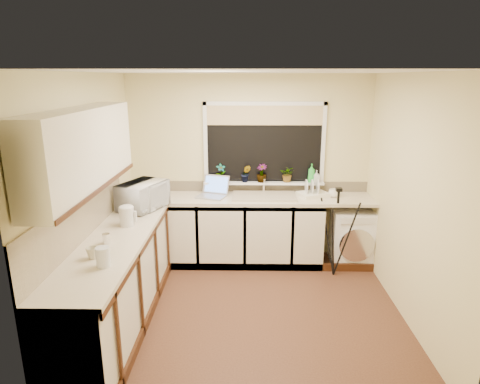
% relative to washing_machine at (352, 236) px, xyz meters
% --- Properties ---
extents(floor, '(3.20, 3.20, 0.00)m').
position_rel_washing_machine_xyz_m(floor, '(-1.36, -1.19, -0.37)').
color(floor, brown).
rests_on(floor, ground).
extents(ceiling, '(3.20, 3.20, 0.00)m').
position_rel_washing_machine_xyz_m(ceiling, '(-1.36, -1.19, 2.08)').
color(ceiling, white).
rests_on(ceiling, ground).
extents(wall_back, '(3.20, 0.00, 3.20)m').
position_rel_washing_machine_xyz_m(wall_back, '(-1.36, 0.31, 0.85)').
color(wall_back, beige).
rests_on(wall_back, ground).
extents(wall_front, '(3.20, 0.00, 3.20)m').
position_rel_washing_machine_xyz_m(wall_front, '(-1.36, -2.69, 0.85)').
color(wall_front, beige).
rests_on(wall_front, ground).
extents(wall_left, '(0.00, 3.00, 3.00)m').
position_rel_washing_machine_xyz_m(wall_left, '(-2.96, -1.19, 0.85)').
color(wall_left, beige).
rests_on(wall_left, ground).
extents(wall_right, '(0.00, 3.00, 3.00)m').
position_rel_washing_machine_xyz_m(wall_right, '(0.24, -1.19, 0.85)').
color(wall_right, beige).
rests_on(wall_right, ground).
extents(base_cabinet_back, '(2.55, 0.60, 0.86)m').
position_rel_washing_machine_xyz_m(base_cabinet_back, '(-1.69, 0.01, 0.06)').
color(base_cabinet_back, silver).
rests_on(base_cabinet_back, floor).
extents(base_cabinet_left, '(0.54, 2.40, 0.86)m').
position_rel_washing_machine_xyz_m(base_cabinet_left, '(-2.66, -1.49, 0.06)').
color(base_cabinet_left, silver).
rests_on(base_cabinet_left, floor).
extents(worktop_back, '(3.20, 0.60, 0.04)m').
position_rel_washing_machine_xyz_m(worktop_back, '(-1.36, 0.01, 0.51)').
color(worktop_back, beige).
rests_on(worktop_back, base_cabinet_back).
extents(worktop_left, '(0.60, 2.40, 0.04)m').
position_rel_washing_machine_xyz_m(worktop_left, '(-2.66, -1.49, 0.51)').
color(worktop_left, beige).
rests_on(worktop_left, base_cabinet_left).
extents(upper_cabinet, '(0.28, 1.90, 0.70)m').
position_rel_washing_machine_xyz_m(upper_cabinet, '(-2.80, -1.64, 1.43)').
color(upper_cabinet, silver).
rests_on(upper_cabinet, wall_left).
extents(splashback_left, '(0.02, 2.40, 0.45)m').
position_rel_washing_machine_xyz_m(splashback_left, '(-2.95, -1.49, 0.75)').
color(splashback_left, beige).
rests_on(splashback_left, wall_left).
extents(splashback_back, '(3.20, 0.02, 0.14)m').
position_rel_washing_machine_xyz_m(splashback_back, '(-1.36, 0.29, 0.60)').
color(splashback_back, beige).
rests_on(splashback_back, wall_back).
extents(window_glass, '(1.50, 0.02, 1.00)m').
position_rel_washing_machine_xyz_m(window_glass, '(-1.16, 0.29, 1.18)').
color(window_glass, black).
rests_on(window_glass, wall_back).
extents(window_blind, '(1.50, 0.02, 0.25)m').
position_rel_washing_machine_xyz_m(window_blind, '(-1.16, 0.27, 1.55)').
color(window_blind, tan).
rests_on(window_blind, wall_back).
extents(windowsill, '(1.60, 0.14, 0.03)m').
position_rel_washing_machine_xyz_m(windowsill, '(-1.16, 0.24, 0.66)').
color(windowsill, white).
rests_on(windowsill, wall_back).
extents(sink, '(0.82, 0.46, 0.03)m').
position_rel_washing_machine_xyz_m(sink, '(-1.16, 0.01, 0.54)').
color(sink, tan).
rests_on(sink, worktop_back).
extents(faucet, '(0.03, 0.03, 0.24)m').
position_rel_washing_machine_xyz_m(faucet, '(-1.16, 0.19, 0.65)').
color(faucet, silver).
rests_on(faucet, worktop_back).
extents(washing_machine, '(0.55, 0.54, 0.75)m').
position_rel_washing_machine_xyz_m(washing_machine, '(0.00, 0.00, 0.00)').
color(washing_machine, white).
rests_on(washing_machine, floor).
extents(laptop, '(0.45, 0.44, 0.26)m').
position_rel_washing_machine_xyz_m(laptop, '(-1.83, 0.06, 0.59)').
color(laptop, '#A4A3AB').
rests_on(laptop, worktop_back).
extents(kettle, '(0.15, 0.15, 0.20)m').
position_rel_washing_machine_xyz_m(kettle, '(-2.64, -1.08, 0.63)').
color(kettle, silver).
rests_on(kettle, worktop_left).
extents(dish_rack, '(0.44, 0.39, 0.06)m').
position_rel_washing_machine_xyz_m(dish_rack, '(-0.53, 0.05, 0.55)').
color(dish_rack, white).
rests_on(dish_rack, worktop_back).
extents(tripod, '(0.60, 0.60, 1.13)m').
position_rel_washing_machine_xyz_m(tripod, '(-0.29, -0.38, 0.19)').
color(tripod, black).
rests_on(tripod, floor).
extents(glass_jug, '(0.12, 0.12, 0.17)m').
position_rel_washing_machine_xyz_m(glass_jug, '(-2.57, -2.05, 0.61)').
color(glass_jug, silver).
rests_on(glass_jug, worktop_left).
extents(steel_jar, '(0.07, 0.07, 0.10)m').
position_rel_washing_machine_xyz_m(steel_jar, '(-2.70, -1.57, 0.57)').
color(steel_jar, silver).
rests_on(steel_jar, worktop_left).
extents(microwave, '(0.58, 0.68, 0.32)m').
position_rel_washing_machine_xyz_m(microwave, '(-2.61, -0.49, 0.68)').
color(microwave, white).
rests_on(microwave, worktop_left).
extents(plant_a, '(0.15, 0.13, 0.24)m').
position_rel_washing_machine_xyz_m(plant_a, '(-1.74, 0.22, 0.80)').
color(plant_a, '#999999').
rests_on(plant_a, windowsill).
extents(plant_b, '(0.13, 0.11, 0.23)m').
position_rel_washing_machine_xyz_m(plant_b, '(-1.40, 0.21, 0.79)').
color(plant_b, '#999999').
rests_on(plant_b, windowsill).
extents(plant_c, '(0.17, 0.17, 0.24)m').
position_rel_washing_machine_xyz_m(plant_c, '(-1.19, 0.22, 0.80)').
color(plant_c, '#999999').
rests_on(plant_c, windowsill).
extents(plant_d, '(0.23, 0.21, 0.21)m').
position_rel_washing_machine_xyz_m(plant_d, '(-0.85, 0.23, 0.78)').
color(plant_d, '#999999').
rests_on(plant_d, windowsill).
extents(soap_bottle_green, '(0.10, 0.10, 0.25)m').
position_rel_washing_machine_xyz_m(soap_bottle_green, '(-0.53, 0.22, 0.80)').
color(soap_bottle_green, green).
rests_on(soap_bottle_green, windowsill).
extents(soap_bottle_clear, '(0.08, 0.08, 0.17)m').
position_rel_washing_machine_xyz_m(soap_bottle_clear, '(-0.47, 0.20, 0.76)').
color(soap_bottle_clear, '#999999').
rests_on(soap_bottle_clear, windowsill).
extents(cup_back, '(0.17, 0.17, 0.10)m').
position_rel_washing_machine_xyz_m(cup_back, '(-0.26, 0.03, 0.58)').
color(cup_back, white).
rests_on(cup_back, worktop_back).
extents(cup_left, '(0.13, 0.13, 0.10)m').
position_rel_washing_machine_xyz_m(cup_left, '(-2.71, -1.89, 0.58)').
color(cup_left, beige).
rests_on(cup_left, worktop_left).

